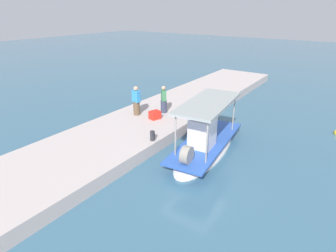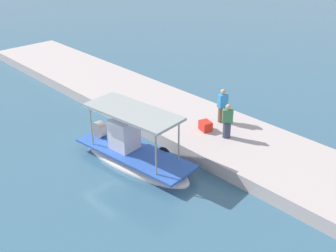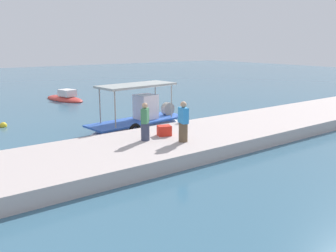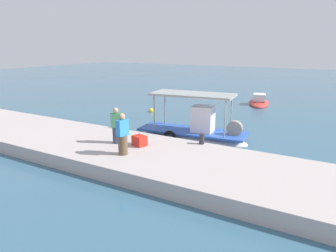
{
  "view_description": "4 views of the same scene",
  "coord_description": "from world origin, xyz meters",
  "px_view_note": "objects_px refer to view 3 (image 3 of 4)",
  "views": [
    {
      "loc": [
        9.76,
        5.26,
        6.6
      ],
      "look_at": [
        -1.07,
        -2.3,
        0.98
      ],
      "focal_mm": 29.63,
      "sensor_mm": 36.0,
      "label": 1
    },
    {
      "loc": [
        -14.08,
        9.6,
        9.94
      ],
      "look_at": [
        -0.98,
        -2.71,
        0.85
      ],
      "focal_mm": 44.01,
      "sensor_mm": 36.0,
      "label": 2
    },
    {
      "loc": [
        -11.26,
        -16.91,
        4.8
      ],
      "look_at": [
        -1.24,
        -2.97,
        0.72
      ],
      "focal_mm": 37.21,
      "sensor_mm": 36.0,
      "label": 3
    },
    {
      "loc": [
        5.81,
        -15.31,
        5.12
      ],
      "look_at": [
        -1.87,
        -2.08,
        1.15
      ],
      "focal_mm": 33.59,
      "sensor_mm": 36.0,
      "label": 4
    }
  ],
  "objects_px": {
    "main_fishing_boat": "(139,122)",
    "cargo_crate": "(164,131)",
    "fisherman_near_bollard": "(183,124)",
    "mooring_bollard": "(182,118)",
    "moored_boat_near": "(65,98)",
    "fisherman_by_crate": "(145,123)",
    "marker_buoy": "(3,126)"
  },
  "relations": [
    {
      "from": "marker_buoy",
      "to": "moored_boat_near",
      "type": "xyz_separation_m",
      "value": [
        6.46,
        7.7,
        0.07
      ]
    },
    {
      "from": "marker_buoy",
      "to": "fisherman_near_bollard",
      "type": "bearing_deg",
      "value": -62.69
    },
    {
      "from": "cargo_crate",
      "to": "main_fishing_boat",
      "type": "bearing_deg",
      "value": 76.31
    },
    {
      "from": "fisherman_near_bollard",
      "to": "cargo_crate",
      "type": "distance_m",
      "value": 1.44
    },
    {
      "from": "cargo_crate",
      "to": "marker_buoy",
      "type": "relative_size",
      "value": 1.44
    },
    {
      "from": "main_fishing_boat",
      "to": "cargo_crate",
      "type": "height_order",
      "value": "main_fishing_boat"
    },
    {
      "from": "fisherman_near_bollard",
      "to": "cargo_crate",
      "type": "xyz_separation_m",
      "value": [
        -0.08,
        1.32,
        -0.57
      ]
    },
    {
      "from": "cargo_crate",
      "to": "moored_boat_near",
      "type": "height_order",
      "value": "cargo_crate"
    },
    {
      "from": "mooring_bollard",
      "to": "marker_buoy",
      "type": "bearing_deg",
      "value": 136.02
    },
    {
      "from": "marker_buoy",
      "to": "moored_boat_near",
      "type": "bearing_deg",
      "value": 50.01
    },
    {
      "from": "marker_buoy",
      "to": "moored_boat_near",
      "type": "relative_size",
      "value": 0.08
    },
    {
      "from": "cargo_crate",
      "to": "moored_boat_near",
      "type": "relative_size",
      "value": 0.12
    },
    {
      "from": "main_fishing_boat",
      "to": "marker_buoy",
      "type": "distance_m",
      "value": 8.1
    },
    {
      "from": "main_fishing_boat",
      "to": "moored_boat_near",
      "type": "xyz_separation_m",
      "value": [
        0.26,
        12.9,
        -0.29
      ]
    },
    {
      "from": "mooring_bollard",
      "to": "marker_buoy",
      "type": "distance_m",
      "value": 10.64
    },
    {
      "from": "fisherman_by_crate",
      "to": "mooring_bollard",
      "type": "relative_size",
      "value": 3.47
    },
    {
      "from": "main_fishing_boat",
      "to": "cargo_crate",
      "type": "bearing_deg",
      "value": -103.69
    },
    {
      "from": "fisherman_near_bollard",
      "to": "cargo_crate",
      "type": "height_order",
      "value": "fisherman_near_bollard"
    },
    {
      "from": "main_fishing_boat",
      "to": "cargo_crate",
      "type": "relative_size",
      "value": 10.56
    },
    {
      "from": "fisherman_near_bollard",
      "to": "cargo_crate",
      "type": "bearing_deg",
      "value": 93.56
    },
    {
      "from": "mooring_bollard",
      "to": "moored_boat_near",
      "type": "relative_size",
      "value": 0.1
    },
    {
      "from": "fisherman_by_crate",
      "to": "mooring_bollard",
      "type": "distance_m",
      "value": 4.03
    },
    {
      "from": "cargo_crate",
      "to": "fisherman_near_bollard",
      "type": "bearing_deg",
      "value": -86.44
    },
    {
      "from": "main_fishing_boat",
      "to": "fisherman_by_crate",
      "type": "xyz_separation_m",
      "value": [
        -2.1,
        -4.03,
        0.95
      ]
    },
    {
      "from": "main_fishing_boat",
      "to": "cargo_crate",
      "type": "xyz_separation_m",
      "value": [
        -0.93,
        -3.83,
        0.41
      ]
    },
    {
      "from": "fisherman_near_bollard",
      "to": "moored_boat_near",
      "type": "xyz_separation_m",
      "value": [
        1.11,
        18.05,
        -1.27
      ]
    },
    {
      "from": "fisherman_near_bollard",
      "to": "marker_buoy",
      "type": "distance_m",
      "value": 11.73
    },
    {
      "from": "main_fishing_boat",
      "to": "marker_buoy",
      "type": "height_order",
      "value": "main_fishing_boat"
    },
    {
      "from": "main_fishing_boat",
      "to": "fisherman_near_bollard",
      "type": "bearing_deg",
      "value": -99.38
    },
    {
      "from": "main_fishing_boat",
      "to": "mooring_bollard",
      "type": "distance_m",
      "value": 2.63
    },
    {
      "from": "fisherman_near_bollard",
      "to": "fisherman_by_crate",
      "type": "relative_size",
      "value": 1.05
    },
    {
      "from": "main_fishing_boat",
      "to": "moored_boat_near",
      "type": "distance_m",
      "value": 12.91
    }
  ]
}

